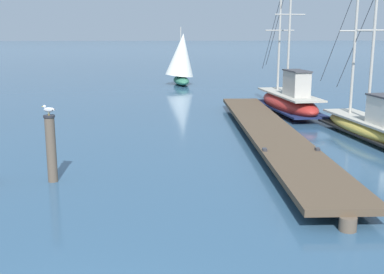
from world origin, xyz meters
name	(u,v)px	position (x,y,z in m)	size (l,w,h in m)	color
floating_dock	(270,131)	(5.45, 12.11, 0.36)	(2.39, 16.71, 0.53)	brown
fishing_boat_0	(373,125)	(9.38, 12.21, 0.52)	(2.13, 7.69, 6.25)	gold
fishing_boat_1	(289,100)	(7.76, 17.91, 0.67)	(2.26, 7.34, 7.33)	#AD2823
mooring_piling	(51,147)	(-1.50, 7.71, 0.94)	(0.30, 0.30, 1.82)	brown
perched_seagull	(49,110)	(-1.50, 7.71, 1.96)	(0.37, 0.21, 0.27)	gold
distant_sailboat	(181,59)	(3.18, 31.45, 1.93)	(2.54, 4.27, 4.27)	#337556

